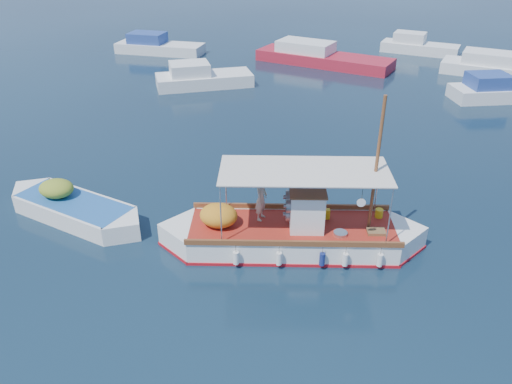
# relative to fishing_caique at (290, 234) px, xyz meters

# --- Properties ---
(ground) EXTENTS (160.00, 160.00, 0.00)m
(ground) POSITION_rel_fishing_caique_xyz_m (-0.71, 0.56, -0.49)
(ground) COLOR black
(ground) RESTS_ON ground
(fishing_caique) EXTENTS (8.90, 3.75, 5.55)m
(fishing_caique) POSITION_rel_fishing_caique_xyz_m (0.00, 0.00, 0.00)
(fishing_caique) COLOR white
(fishing_caique) RESTS_ON ground
(dinghy) EXTENTS (6.10, 3.01, 1.55)m
(dinghy) POSITION_rel_fishing_caique_xyz_m (-8.18, 0.02, -0.16)
(dinghy) COLOR white
(dinghy) RESTS_ON ground
(bg_boat_nw) EXTENTS (6.64, 5.01, 1.80)m
(bg_boat_nw) POSITION_rel_fishing_caique_xyz_m (-8.87, 16.85, 0.01)
(bg_boat_nw) COLOR silver
(bg_boat_nw) RESTS_ON ground
(bg_boat_n) EXTENTS (10.71, 5.57, 1.80)m
(bg_boat_n) POSITION_rel_fishing_caique_xyz_m (-1.91, 24.33, 0.01)
(bg_boat_n) COLOR #A51B2C
(bg_boat_n) RESTS_ON ground
(bg_boat_ne) EXTENTS (6.26, 4.04, 1.80)m
(bg_boat_ne) POSITION_rel_fishing_caique_xyz_m (9.69, 18.42, 0.01)
(bg_boat_ne) COLOR silver
(bg_boat_ne) RESTS_ON ground
(bg_boat_e) EXTENTS (9.07, 4.65, 1.80)m
(bg_boat_e) POSITION_rel_fishing_caique_xyz_m (11.03, 23.93, 0.01)
(bg_boat_e) COLOR silver
(bg_boat_e) RESTS_ON ground
(bg_boat_far_w) EXTENTS (7.19, 2.41, 1.80)m
(bg_boat_far_w) POSITION_rel_fishing_caique_xyz_m (-15.36, 24.81, 0.01)
(bg_boat_far_w) COLOR silver
(bg_boat_far_w) RESTS_ON ground
(bg_boat_far_n) EXTENTS (6.38, 3.28, 1.80)m
(bg_boat_far_n) POSITION_rel_fishing_caique_xyz_m (5.50, 29.75, 0.01)
(bg_boat_far_n) COLOR silver
(bg_boat_far_n) RESTS_ON ground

